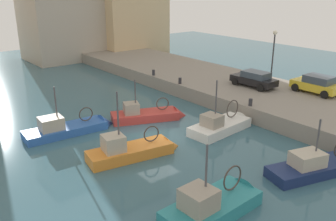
{
  "coord_description": "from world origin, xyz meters",
  "views": [
    {
      "loc": [
        -13.29,
        -18.02,
        9.81
      ],
      "look_at": [
        1.95,
        0.99,
        1.2
      ],
      "focal_mm": 38.83,
      "sensor_mm": 36.0,
      "label": 1
    }
  ],
  "objects_px": {
    "mooring_bollard_south": "(250,102)",
    "fishing_boat_white": "(223,128)",
    "fishing_boat_orange": "(135,154)",
    "quay_streetlamp": "(274,49)",
    "fishing_boat_navy": "(321,170)",
    "mooring_bollard_mid": "(180,81)",
    "parked_car_black": "(254,79)",
    "fishing_boat_blue": "(71,131)",
    "parked_car_yellow": "(317,84)",
    "fishing_boat_teal": "(217,209)",
    "mooring_bollard_north": "(154,73)",
    "fishing_boat_red": "(150,118)"
  },
  "relations": [
    {
      "from": "fishing_boat_blue",
      "to": "mooring_bollard_mid",
      "type": "distance_m",
      "value": 11.6
    },
    {
      "from": "mooring_bollard_south",
      "to": "fishing_boat_orange",
      "type": "bearing_deg",
      "value": 177.27
    },
    {
      "from": "mooring_bollard_mid",
      "to": "mooring_bollard_north",
      "type": "distance_m",
      "value": 4.0
    },
    {
      "from": "fishing_boat_white",
      "to": "fishing_boat_blue",
      "type": "bearing_deg",
      "value": 143.92
    },
    {
      "from": "fishing_boat_white",
      "to": "fishing_boat_blue",
      "type": "height_order",
      "value": "fishing_boat_white"
    },
    {
      "from": "parked_car_yellow",
      "to": "mooring_bollard_north",
      "type": "xyz_separation_m",
      "value": [
        -6.88,
        13.23,
        -0.47
      ]
    },
    {
      "from": "fishing_boat_teal",
      "to": "fishing_boat_navy",
      "type": "xyz_separation_m",
      "value": [
        7.1,
        -1.01,
        -0.01
      ]
    },
    {
      "from": "parked_car_black",
      "to": "mooring_bollard_north",
      "type": "distance_m",
      "value": 9.84
    },
    {
      "from": "fishing_boat_blue",
      "to": "fishing_boat_navy",
      "type": "bearing_deg",
      "value": -58.76
    },
    {
      "from": "mooring_bollard_mid",
      "to": "quay_streetlamp",
      "type": "bearing_deg",
      "value": -44.7
    },
    {
      "from": "fishing_boat_red",
      "to": "fishing_boat_orange",
      "type": "bearing_deg",
      "value": -134.19
    },
    {
      "from": "fishing_boat_navy",
      "to": "parked_car_yellow",
      "type": "height_order",
      "value": "fishing_boat_navy"
    },
    {
      "from": "parked_car_black",
      "to": "mooring_bollard_north",
      "type": "height_order",
      "value": "parked_car_black"
    },
    {
      "from": "fishing_boat_blue",
      "to": "parked_car_black",
      "type": "xyz_separation_m",
      "value": [
        15.78,
        -3.05,
        1.77
      ]
    },
    {
      "from": "fishing_boat_navy",
      "to": "mooring_bollard_mid",
      "type": "bearing_deg",
      "value": 78.89
    },
    {
      "from": "fishing_boat_red",
      "to": "parked_car_black",
      "type": "xyz_separation_m",
      "value": [
        9.98,
        -1.77,
        1.8
      ]
    },
    {
      "from": "fishing_boat_navy",
      "to": "mooring_bollard_south",
      "type": "distance_m",
      "value": 8.2
    },
    {
      "from": "fishing_boat_teal",
      "to": "fishing_boat_blue",
      "type": "relative_size",
      "value": 0.88
    },
    {
      "from": "fishing_boat_blue",
      "to": "mooring_bollard_mid",
      "type": "bearing_deg",
      "value": 8.71
    },
    {
      "from": "mooring_bollard_north",
      "to": "fishing_boat_blue",
      "type": "bearing_deg",
      "value": -153.23
    },
    {
      "from": "fishing_boat_orange",
      "to": "quay_streetlamp",
      "type": "bearing_deg",
      "value": 7.06
    },
    {
      "from": "fishing_boat_teal",
      "to": "mooring_bollard_south",
      "type": "distance_m",
      "value": 12.11
    },
    {
      "from": "fishing_boat_blue",
      "to": "fishing_boat_white",
      "type": "bearing_deg",
      "value": -36.08
    },
    {
      "from": "fishing_boat_blue",
      "to": "mooring_bollard_south",
      "type": "distance_m",
      "value": 13.06
    },
    {
      "from": "parked_car_yellow",
      "to": "parked_car_black",
      "type": "bearing_deg",
      "value": 119.3
    },
    {
      "from": "fishing_boat_orange",
      "to": "fishing_boat_navy",
      "type": "height_order",
      "value": "fishing_boat_orange"
    },
    {
      "from": "fishing_boat_navy",
      "to": "fishing_boat_white",
      "type": "bearing_deg",
      "value": 88.18
    },
    {
      "from": "fishing_boat_white",
      "to": "parked_car_yellow",
      "type": "bearing_deg",
      "value": -7.25
    },
    {
      "from": "mooring_bollard_mid",
      "to": "fishing_boat_teal",
      "type": "bearing_deg",
      "value": -125.02
    },
    {
      "from": "mooring_bollard_south",
      "to": "parked_car_yellow",
      "type": "bearing_deg",
      "value": -10.11
    },
    {
      "from": "fishing_boat_orange",
      "to": "parked_car_black",
      "type": "relative_size",
      "value": 1.48
    },
    {
      "from": "fishing_boat_teal",
      "to": "fishing_boat_blue",
      "type": "bearing_deg",
      "value": 95.55
    },
    {
      "from": "fishing_boat_red",
      "to": "parked_car_black",
      "type": "height_order",
      "value": "fishing_boat_red"
    },
    {
      "from": "fishing_boat_white",
      "to": "fishing_boat_navy",
      "type": "height_order",
      "value": "fishing_boat_white"
    },
    {
      "from": "mooring_bollard_south",
      "to": "mooring_bollard_mid",
      "type": "height_order",
      "value": "same"
    },
    {
      "from": "fishing_boat_white",
      "to": "parked_car_yellow",
      "type": "distance_m",
      "value": 9.93
    },
    {
      "from": "parked_car_yellow",
      "to": "mooring_bollard_south",
      "type": "height_order",
      "value": "parked_car_yellow"
    },
    {
      "from": "fishing_boat_teal",
      "to": "fishing_boat_navy",
      "type": "distance_m",
      "value": 7.18
    },
    {
      "from": "fishing_boat_white",
      "to": "fishing_boat_red",
      "type": "distance_m",
      "value": 5.7
    },
    {
      "from": "fishing_boat_navy",
      "to": "mooring_bollard_south",
      "type": "xyz_separation_m",
      "value": [
        3.04,
        7.5,
        1.34
      ]
    },
    {
      "from": "fishing_boat_navy",
      "to": "mooring_bollard_mid",
      "type": "distance_m",
      "value": 15.85
    },
    {
      "from": "quay_streetlamp",
      "to": "fishing_boat_navy",
      "type": "bearing_deg",
      "value": -131.27
    },
    {
      "from": "fishing_boat_teal",
      "to": "fishing_boat_red",
      "type": "bearing_deg",
      "value": 68.31
    },
    {
      "from": "fishing_boat_white",
      "to": "parked_car_black",
      "type": "height_order",
      "value": "fishing_boat_white"
    },
    {
      "from": "fishing_boat_teal",
      "to": "mooring_bollard_mid",
      "type": "relative_size",
      "value": 10.22
    },
    {
      "from": "fishing_boat_navy",
      "to": "fishing_boat_blue",
      "type": "bearing_deg",
      "value": 121.24
    },
    {
      "from": "fishing_boat_orange",
      "to": "parked_car_black",
      "type": "bearing_deg",
      "value": 10.76
    },
    {
      "from": "quay_streetlamp",
      "to": "fishing_boat_blue",
      "type": "bearing_deg",
      "value": 167.27
    },
    {
      "from": "mooring_bollard_south",
      "to": "fishing_boat_white",
      "type": "bearing_deg",
      "value": 179.9
    },
    {
      "from": "fishing_boat_orange",
      "to": "mooring_bollard_mid",
      "type": "distance_m",
      "value": 12.56
    }
  ]
}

